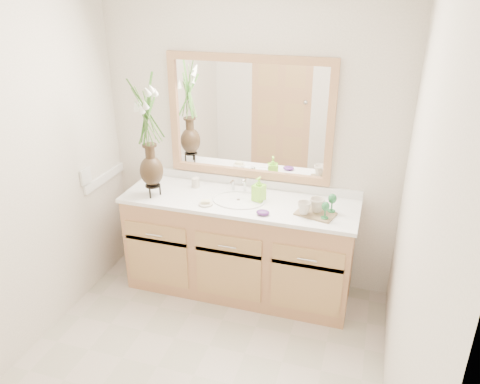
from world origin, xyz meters
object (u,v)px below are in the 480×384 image
(tumbler, at_px, (195,183))
(soap_bottle, at_px, (259,190))
(tray, at_px, (315,214))
(flower_vase, at_px, (147,122))

(tumbler, relative_size, soap_bottle, 0.47)
(tumbler, bearing_deg, tray, -11.31)
(flower_vase, distance_m, soap_bottle, 0.98)
(flower_vase, relative_size, tumbler, 10.98)
(tumbler, bearing_deg, flower_vase, -136.05)
(flower_vase, height_order, tray, flower_vase)
(flower_vase, distance_m, tray, 1.41)
(soap_bottle, xyz_separation_m, tray, (0.46, -0.12, -0.08))
(flower_vase, distance_m, tumbler, 0.66)
(soap_bottle, relative_size, tray, 0.63)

